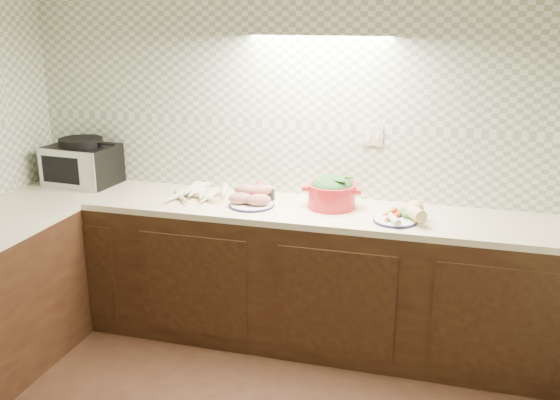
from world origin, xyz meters
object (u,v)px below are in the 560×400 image
(parsnip_pile, at_px, (202,195))
(dutch_oven, at_px, (332,192))
(toaster_oven, at_px, (82,163))
(onion_bowl, at_px, (262,192))
(veg_plate, at_px, (405,214))
(sweet_potato_plate, at_px, (252,198))

(parsnip_pile, height_order, dutch_oven, dutch_oven)
(toaster_oven, xyz_separation_m, dutch_oven, (1.79, -0.06, -0.05))
(onion_bowl, xyz_separation_m, veg_plate, (0.93, -0.20, -0.00))
(toaster_oven, xyz_separation_m, veg_plate, (2.25, -0.20, -0.11))
(onion_bowl, bearing_deg, parsnip_pile, -159.14)
(veg_plate, bearing_deg, parsnip_pile, 177.47)
(parsnip_pile, height_order, sweet_potato_plate, sweet_potato_plate)
(parsnip_pile, bearing_deg, sweet_potato_plate, -3.11)
(sweet_potato_plate, bearing_deg, toaster_oven, 172.78)
(dutch_oven, xyz_separation_m, veg_plate, (0.46, -0.14, -0.06))
(dutch_oven, bearing_deg, veg_plate, -20.00)
(toaster_oven, bearing_deg, onion_bowl, 4.09)
(sweet_potato_plate, bearing_deg, parsnip_pile, 176.89)
(parsnip_pile, bearing_deg, dutch_oven, 5.69)
(parsnip_pile, xyz_separation_m, veg_plate, (1.29, -0.06, 0.01))
(toaster_oven, bearing_deg, sweet_potato_plate, -2.76)
(sweet_potato_plate, bearing_deg, dutch_oven, 11.69)
(toaster_oven, distance_m, onion_bowl, 1.33)
(dutch_oven, height_order, veg_plate, dutch_oven)
(dutch_oven, relative_size, veg_plate, 1.12)
(parsnip_pile, xyz_separation_m, onion_bowl, (0.36, 0.14, 0.01))
(sweet_potato_plate, height_order, veg_plate, sweet_potato_plate)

